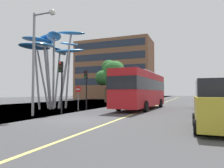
% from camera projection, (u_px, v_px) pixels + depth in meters
% --- Properties ---
extents(ground, '(120.00, 240.00, 0.10)m').
position_uv_depth(ground, '(67.00, 120.00, 12.54)').
color(ground, '#424244').
extents(red_bus, '(3.29, 11.04, 3.84)m').
position_uv_depth(red_bus, '(141.00, 88.00, 20.62)').
color(red_bus, red).
rests_on(red_bus, ground).
extents(leaf_sculpture, '(7.38, 9.46, 8.18)m').
position_uv_depth(leaf_sculpture, '(53.00, 48.00, 21.38)').
color(leaf_sculpture, '#9EA0A5').
rests_on(leaf_sculpture, ground).
extents(traffic_light_kerb_near, '(0.28, 0.42, 3.97)m').
position_uv_depth(traffic_light_kerb_near, '(61.00, 76.00, 15.23)').
color(traffic_light_kerb_near, black).
rests_on(traffic_light_kerb_near, ground).
extents(traffic_light_kerb_far, '(0.28, 0.42, 3.81)m').
position_uv_depth(traffic_light_kerb_far, '(86.00, 81.00, 19.68)').
color(traffic_light_kerb_far, black).
rests_on(traffic_light_kerb_far, ground).
extents(traffic_light_island_mid, '(0.28, 0.42, 3.59)m').
position_uv_depth(traffic_light_island_mid, '(115.00, 85.00, 25.69)').
color(traffic_light_island_mid, black).
rests_on(traffic_light_island_mid, ground).
extents(car_parked_near, '(2.00, 4.17, 2.18)m').
position_uv_depth(car_parked_near, '(218.00, 107.00, 8.67)').
color(car_parked_near, gold).
rests_on(car_parked_near, ground).
extents(car_parked_mid, '(2.07, 4.48, 2.31)m').
position_uv_depth(car_parked_mid, '(213.00, 101.00, 14.06)').
color(car_parked_mid, gray).
rests_on(car_parked_mid, ground).
extents(car_parked_far, '(2.01, 3.92, 2.05)m').
position_uv_depth(car_parked_far, '(205.00, 99.00, 20.90)').
color(car_parked_far, '#2D5138').
rests_on(car_parked_far, ground).
extents(street_lamp, '(1.88, 0.44, 7.47)m').
position_uv_depth(street_lamp, '(39.00, 48.00, 14.46)').
color(street_lamp, gray).
rests_on(street_lamp, ground).
extents(tree_pavement_near, '(4.90, 4.42, 7.47)m').
position_uv_depth(tree_pavement_near, '(112.00, 74.00, 36.73)').
color(tree_pavement_near, brown).
rests_on(tree_pavement_near, ground).
extents(tree_pavement_far, '(4.93, 4.28, 8.12)m').
position_uv_depth(tree_pavement_far, '(112.00, 71.00, 39.28)').
color(tree_pavement_far, brown).
rests_on(tree_pavement_far, ground).
extents(no_entry_sign, '(0.60, 0.12, 2.27)m').
position_uv_depth(no_entry_sign, '(78.00, 94.00, 18.45)').
color(no_entry_sign, gray).
rests_on(no_entry_sign, ground).
extents(backdrop_building, '(21.62, 10.20, 16.64)m').
position_uv_depth(backdrop_building, '(114.00, 70.00, 59.34)').
color(backdrop_building, brown).
rests_on(backdrop_building, ground).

